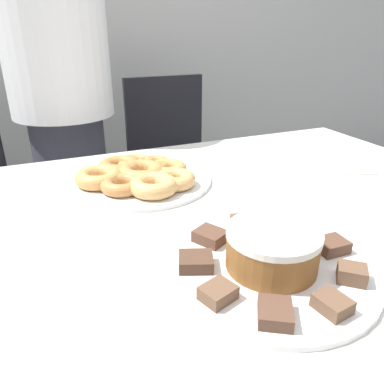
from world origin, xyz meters
name	(u,v)px	position (x,y,z in m)	size (l,w,h in m)	color
table	(184,244)	(0.00, 0.00, 0.65)	(1.68, 1.02, 0.72)	silver
person_standing	(63,99)	(-0.16, 0.82, 0.86)	(0.38, 0.38, 1.64)	#383842
office_chair_right	(176,177)	(0.33, 0.93, 0.42)	(0.44, 0.44, 0.89)	black
plate_cake	(270,268)	(0.06, -0.25, 0.73)	(0.36, 0.36, 0.01)	white
plate_donuts	(142,180)	(-0.03, 0.23, 0.73)	(0.37, 0.37, 0.01)	white
frosted_cake	(272,248)	(0.06, -0.25, 0.77)	(0.16, 0.16, 0.07)	brown
lamington_0	(246,224)	(0.09, -0.12, 0.74)	(0.06, 0.07, 0.02)	brown
lamington_1	(210,236)	(0.00, -0.14, 0.74)	(0.07, 0.07, 0.02)	brown
lamington_2	(196,262)	(-0.06, -0.20, 0.74)	(0.07, 0.07, 0.02)	#513828
lamington_3	(218,293)	(-0.06, -0.29, 0.74)	(0.06, 0.06, 0.02)	brown
lamington_4	(275,313)	(-0.01, -0.36, 0.74)	(0.07, 0.07, 0.02)	brown
lamington_5	(332,304)	(0.08, -0.38, 0.74)	(0.05, 0.05, 0.02)	brown
lamington_6	(352,274)	(0.16, -0.33, 0.75)	(0.06, 0.06, 0.03)	brown
lamington_7	(332,245)	(0.19, -0.25, 0.74)	(0.06, 0.05, 0.02)	brown
lamington_8	(291,227)	(0.16, -0.17, 0.75)	(0.06, 0.06, 0.03)	brown
donut_0	(142,172)	(-0.03, 0.23, 0.75)	(0.13, 0.13, 0.04)	#D18E4C
donut_1	(135,163)	(-0.03, 0.32, 0.75)	(0.11, 0.11, 0.03)	#D18E4C
donut_2	(120,167)	(-0.08, 0.29, 0.75)	(0.12, 0.12, 0.04)	#C68447
donut_3	(98,177)	(-0.14, 0.23, 0.75)	(0.12, 0.12, 0.04)	tan
donut_4	(122,185)	(-0.10, 0.17, 0.75)	(0.11, 0.11, 0.03)	#C68447
donut_5	(154,186)	(-0.03, 0.13, 0.75)	(0.12, 0.12, 0.04)	#E5AD66
donut_6	(175,180)	(0.03, 0.14, 0.75)	(0.11, 0.11, 0.04)	#E5AD66
donut_7	(167,169)	(0.04, 0.23, 0.75)	(0.11, 0.11, 0.03)	tan
donut_8	(153,164)	(0.02, 0.29, 0.75)	(0.11, 0.11, 0.03)	#C68447
napkin	(344,168)	(0.55, 0.09, 0.73)	(0.18, 0.16, 0.01)	white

